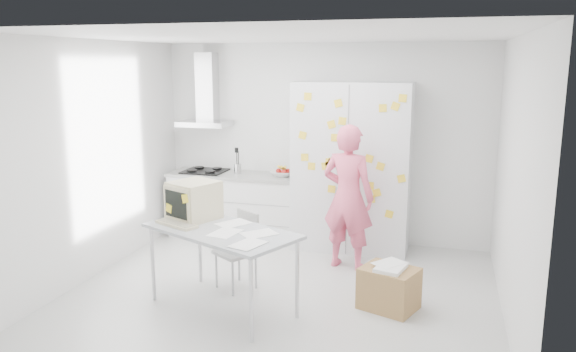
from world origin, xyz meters
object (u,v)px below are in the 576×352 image
(person, at_px, (348,197))
(cardboard_box, at_px, (389,288))
(desk, at_px, (203,213))
(chair, at_px, (241,245))

(person, relative_size, cardboard_box, 2.70)
(desk, bearing_deg, chair, 83.72)
(desk, distance_m, chair, 0.66)
(desk, bearing_deg, cardboard_box, 33.14)
(cardboard_box, bearing_deg, chair, 175.74)
(person, bearing_deg, desk, 59.43)
(desk, relative_size, chair, 2.04)
(chair, bearing_deg, person, 74.85)
(desk, xyz_separation_m, chair, (0.24, 0.42, -0.45))
(desk, height_order, chair, desk)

